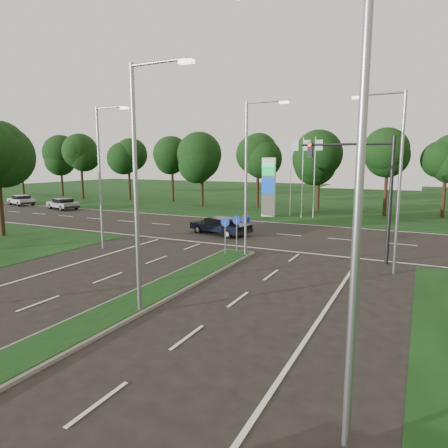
% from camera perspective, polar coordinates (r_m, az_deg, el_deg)
% --- Properties ---
extents(verge_far, '(160.00, 50.00, 0.02)m').
position_cam_1_polar(verge_far, '(61.51, 16.95, 3.31)').
color(verge_far, black).
rests_on(verge_far, ground).
extents(cross_road, '(160.00, 12.00, 0.02)m').
position_cam_1_polar(cross_road, '(31.59, 7.49, -1.43)').
color(cross_road, black).
rests_on(cross_road, ground).
extents(median_kerb, '(2.00, 26.00, 0.12)m').
position_cam_1_polar(median_kerb, '(14.84, -19.33, -13.77)').
color(median_kerb, slate).
rests_on(median_kerb, ground).
extents(streetlight_median_near, '(2.53, 0.22, 9.00)m').
position_cam_1_polar(streetlight_median_near, '(14.55, -11.92, 6.45)').
color(streetlight_median_near, gray).
rests_on(streetlight_median_near, ground).
extents(streetlight_median_far, '(2.53, 0.22, 9.00)m').
position_cam_1_polar(streetlight_median_far, '(23.24, 3.63, 7.51)').
color(streetlight_median_far, gray).
rests_on(streetlight_median_far, ground).
extents(streetlight_left_far, '(2.53, 0.22, 9.00)m').
position_cam_1_polar(streetlight_left_far, '(26.69, -17.05, 7.32)').
color(streetlight_left_far, gray).
rests_on(streetlight_left_far, ground).
extents(streetlight_right_far, '(2.53, 0.22, 9.00)m').
position_cam_1_polar(streetlight_right_far, '(21.46, 23.34, 6.67)').
color(streetlight_right_far, gray).
rests_on(streetlight_right_far, ground).
extents(streetlight_right_near, '(2.53, 0.22, 9.00)m').
position_cam_1_polar(streetlight_right_near, '(7.54, 17.18, 4.05)').
color(streetlight_right_near, gray).
rests_on(streetlight_right_near, ground).
extents(traffic_signal, '(5.10, 0.42, 7.00)m').
position_cam_1_polar(traffic_signal, '(23.61, 19.64, 5.99)').
color(traffic_signal, black).
rests_on(traffic_signal, ground).
extents(median_signs, '(1.16, 1.76, 2.38)m').
position_cam_1_polar(median_signs, '(24.33, 1.74, -0.38)').
color(median_signs, gray).
rests_on(median_signs, ground).
extents(gas_pylon, '(5.80, 1.26, 8.00)m').
position_cam_1_polar(gas_pylon, '(40.94, 6.69, 5.46)').
color(gas_pylon, silver).
rests_on(gas_pylon, ground).
extents(tree_left_far, '(5.20, 5.20, 8.86)m').
position_cam_1_polar(tree_left_far, '(33.96, -29.22, 8.60)').
color(tree_left_far, black).
rests_on(tree_left_far, ground).
extents(treeline_far, '(6.00, 6.00, 9.90)m').
position_cam_1_polar(treeline_far, '(46.44, 14.30, 10.15)').
color(treeline_far, black).
rests_on(treeline_far, ground).
extents(navy_sedan, '(5.13, 3.10, 1.32)m').
position_cam_1_polar(navy_sedan, '(31.03, -0.48, -0.22)').
color(navy_sedan, black).
rests_on(navy_sedan, ground).
extents(far_car_a, '(4.89, 3.12, 1.30)m').
position_cam_1_polar(far_car_a, '(50.80, -22.04, 2.72)').
color(far_car_a, '#A2A2A2').
rests_on(far_car_a, ground).
extents(far_car_b, '(4.83, 3.15, 1.29)m').
position_cam_1_polar(far_car_b, '(58.01, -27.00, 3.09)').
color(far_car_b, silver).
rests_on(far_car_b, ground).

